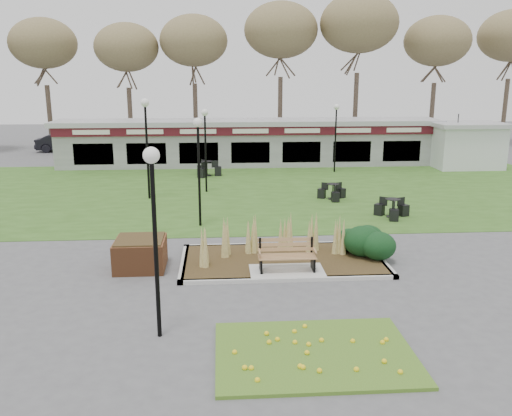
{
  "coord_description": "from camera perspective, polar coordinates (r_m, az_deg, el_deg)",
  "views": [
    {
      "loc": [
        -1.96,
        -14.88,
        5.83
      ],
      "look_at": [
        -0.79,
        2.0,
        1.59
      ],
      "focal_mm": 38.0,
      "sensor_mm": 36.0,
      "label": 1
    }
  ],
  "objects": [
    {
      "name": "lamp_post_far_right",
      "position": [
        32.67,
        8.42,
        8.86
      ],
      "size": [
        0.34,
        0.34,
        4.04
      ],
      "color": "black",
      "rests_on": "ground"
    },
    {
      "name": "bistro_set_d",
      "position": [
        25.79,
        8.07,
        1.47
      ],
      "size": [
        1.4,
        1.23,
        0.74
      ],
      "color": "black",
      "rests_on": "ground"
    },
    {
      "name": "planting_bed",
      "position": [
        17.43,
        6.96,
        -4.31
      ],
      "size": [
        6.75,
        3.4,
        1.27
      ],
      "color": "#342315",
      "rests_on": "ground"
    },
    {
      "name": "bistro_set_b",
      "position": [
        31.51,
        -5.17,
        3.91
      ],
      "size": [
        1.42,
        1.61,
        0.86
      ],
      "color": "black",
      "rests_on": "ground"
    },
    {
      "name": "bistro_set_c",
      "position": [
        23.04,
        14.14,
        -0.31
      ],
      "size": [
        1.44,
        1.39,
        0.78
      ],
      "color": "black",
      "rests_on": "ground"
    },
    {
      "name": "lamp_post_mid_left",
      "position": [
        26.85,
        -5.38,
        7.96
      ],
      "size": [
        0.34,
        0.34,
        4.12
      ],
      "color": "black",
      "rests_on": "ground"
    },
    {
      "name": "tree_backdrop",
      "position": [
        43.0,
        -1.39,
        17.44
      ],
      "size": [
        47.24,
        5.24,
        10.36
      ],
      "color": "#47382B",
      "rests_on": "ground"
    },
    {
      "name": "lamp_post_mid_right",
      "position": [
        20.68,
        -6.09,
        6.28
      ],
      "size": [
        0.35,
        0.35,
        4.19
      ],
      "color": "black",
      "rests_on": "ground"
    },
    {
      "name": "lamp_post_near_left",
      "position": [
        11.78,
        -10.75,
        0.68
      ],
      "size": [
        0.36,
        0.36,
        4.33
      ],
      "color": "black",
      "rests_on": "ground"
    },
    {
      "name": "brick_planter",
      "position": [
        16.94,
        -12.07,
        -4.69
      ],
      "size": [
        1.5,
        1.5,
        0.95
      ],
      "color": "brown",
      "rests_on": "ground"
    },
    {
      "name": "park_bench",
      "position": [
        16.13,
        3.25,
        -4.92
      ],
      "size": [
        1.7,
        0.66,
        0.93
      ],
      "color": "#A4714A",
      "rests_on": "ground"
    },
    {
      "name": "food_pavilion",
      "position": [
        35.17,
        -0.73,
        6.96
      ],
      "size": [
        24.6,
        3.4,
        2.9
      ],
      "color": "gray",
      "rests_on": "ground"
    },
    {
      "name": "service_hut",
      "position": [
        36.6,
        21.2,
        6.25
      ],
      "size": [
        4.4,
        3.4,
        2.83
      ],
      "color": "silver",
      "rests_on": "ground"
    },
    {
      "name": "lamp_post_far_left",
      "position": [
        25.7,
        -11.5,
        8.41
      ],
      "size": [
        0.39,
        0.39,
        4.69
      ],
      "color": "black",
      "rests_on": "ground"
    },
    {
      "name": "lawn",
      "position": [
        27.58,
        0.21,
        1.88
      ],
      "size": [
        34.0,
        16.0,
        0.02
      ],
      "primitive_type": "cube",
      "color": "#30551B",
      "rests_on": "ground"
    },
    {
      "name": "patio_umbrella",
      "position": [
        36.34,
        20.3,
        6.24
      ],
      "size": [
        1.82,
        1.86,
        2.25
      ],
      "color": "black",
      "rests_on": "ground"
    },
    {
      "name": "flower_bed",
      "position": [
        11.95,
        6.18,
        -14.85
      ],
      "size": [
        4.2,
        3.0,
        0.16
      ],
      "color": "#3A671D",
      "rests_on": "ground"
    },
    {
      "name": "car_black",
      "position": [
        43.78,
        -19.48,
        6.53
      ],
      "size": [
        4.3,
        1.84,
        1.38
      ],
      "primitive_type": "imported",
      "rotation": [
        0.0,
        0.0,
        1.66
      ],
      "color": "black",
      "rests_on": "ground"
    },
    {
      "name": "ground",
      "position": [
        16.11,
        3.33,
        -7.19
      ],
      "size": [
        100.0,
        100.0,
        0.0
      ],
      "primitive_type": "plane",
      "color": "#515154",
      "rests_on": "ground"
    }
  ]
}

